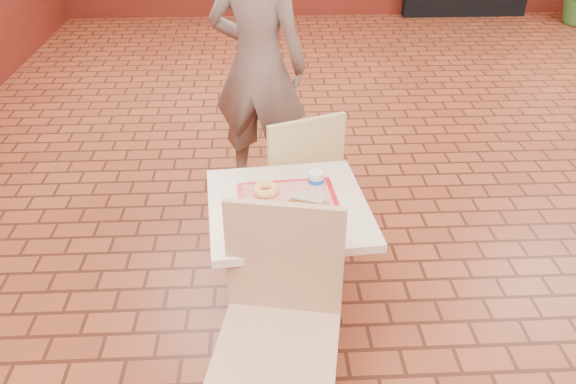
{
  "coord_description": "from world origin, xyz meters",
  "views": [
    {
      "loc": [
        -1.48,
        -2.56,
        2.0
      ],
      "look_at": [
        -1.38,
        -0.6,
        0.76
      ],
      "focal_mm": 35.0,
      "sensor_mm": 36.0,
      "label": 1
    }
  ],
  "objects_px": {
    "serving_tray": "(288,202)",
    "main_table": "(288,247)",
    "ring_donut": "(265,189)",
    "paper_cup": "(316,180)",
    "chair_main_back": "(297,179)",
    "customer": "(258,66)",
    "long_john_donut": "(307,201)",
    "chair_main_front": "(280,317)"
  },
  "relations": [
    {
      "from": "customer",
      "to": "serving_tray",
      "type": "bearing_deg",
      "value": 113.63
    },
    {
      "from": "chair_main_front",
      "to": "paper_cup",
      "type": "height_order",
      "value": "chair_main_front"
    },
    {
      "from": "main_table",
      "to": "chair_main_front",
      "type": "xyz_separation_m",
      "value": [
        -0.05,
        -0.48,
        0.05
      ]
    },
    {
      "from": "ring_donut",
      "to": "chair_main_back",
      "type": "bearing_deg",
      "value": 71.69
    },
    {
      "from": "long_john_donut",
      "to": "serving_tray",
      "type": "bearing_deg",
      "value": 143.54
    },
    {
      "from": "customer",
      "to": "ring_donut",
      "type": "bearing_deg",
      "value": 109.68
    },
    {
      "from": "main_table",
      "to": "ring_donut",
      "type": "height_order",
      "value": "ring_donut"
    },
    {
      "from": "serving_tray",
      "to": "paper_cup",
      "type": "distance_m",
      "value": 0.15
    },
    {
      "from": "chair_main_back",
      "to": "customer",
      "type": "xyz_separation_m",
      "value": [
        -0.19,
        0.77,
        0.34
      ]
    },
    {
      "from": "long_john_donut",
      "to": "ring_donut",
      "type": "bearing_deg",
      "value": 147.63
    },
    {
      "from": "chair_main_front",
      "to": "long_john_donut",
      "type": "relative_size",
      "value": 5.6
    },
    {
      "from": "main_table",
      "to": "serving_tray",
      "type": "bearing_deg",
      "value": 153.43
    },
    {
      "from": "customer",
      "to": "serving_tray",
      "type": "relative_size",
      "value": 4.04
    },
    {
      "from": "chair_main_back",
      "to": "long_john_donut",
      "type": "bearing_deg",
      "value": 69.61
    },
    {
      "from": "main_table",
      "to": "serving_tray",
      "type": "height_order",
      "value": "serving_tray"
    },
    {
      "from": "long_john_donut",
      "to": "chair_main_front",
      "type": "bearing_deg",
      "value": -107.0
    },
    {
      "from": "chair_main_front",
      "to": "customer",
      "type": "height_order",
      "value": "customer"
    },
    {
      "from": "main_table",
      "to": "ring_donut",
      "type": "distance_m",
      "value": 0.29
    },
    {
      "from": "serving_tray",
      "to": "main_table",
      "type": "bearing_deg",
      "value": -26.57
    },
    {
      "from": "main_table",
      "to": "chair_main_front",
      "type": "bearing_deg",
      "value": -96.23
    },
    {
      "from": "chair_main_front",
      "to": "ring_donut",
      "type": "relative_size",
      "value": 8.27
    },
    {
      "from": "chair_main_front",
      "to": "main_table",
      "type": "bearing_deg",
      "value": 94.47
    },
    {
      "from": "serving_tray",
      "to": "long_john_donut",
      "type": "height_order",
      "value": "long_john_donut"
    },
    {
      "from": "chair_main_front",
      "to": "ring_donut",
      "type": "xyz_separation_m",
      "value": [
        -0.04,
        0.53,
        0.22
      ]
    },
    {
      "from": "chair_main_front",
      "to": "paper_cup",
      "type": "xyz_separation_m",
      "value": [
        0.17,
        0.55,
        0.24
      ]
    },
    {
      "from": "main_table",
      "to": "serving_tray",
      "type": "distance_m",
      "value": 0.24
    },
    {
      "from": "chair_main_back",
      "to": "main_table",
      "type": "bearing_deg",
      "value": 61.79
    },
    {
      "from": "chair_main_front",
      "to": "customer",
      "type": "bearing_deg",
      "value": 102.74
    },
    {
      "from": "serving_tray",
      "to": "chair_main_back",
      "type": "bearing_deg",
      "value": 82.39
    },
    {
      "from": "serving_tray",
      "to": "long_john_donut",
      "type": "xyz_separation_m",
      "value": [
        0.08,
        -0.06,
        0.04
      ]
    },
    {
      "from": "main_table",
      "to": "ring_donut",
      "type": "bearing_deg",
      "value": 151.29
    },
    {
      "from": "main_table",
      "to": "paper_cup",
      "type": "relative_size",
      "value": 8.13
    },
    {
      "from": "ring_donut",
      "to": "paper_cup",
      "type": "bearing_deg",
      "value": 5.58
    },
    {
      "from": "serving_tray",
      "to": "paper_cup",
      "type": "height_order",
      "value": "paper_cup"
    },
    {
      "from": "chair_main_front",
      "to": "chair_main_back",
      "type": "relative_size",
      "value": 1.08
    },
    {
      "from": "chair_main_back",
      "to": "customer",
      "type": "relative_size",
      "value": 0.53
    },
    {
      "from": "chair_main_back",
      "to": "serving_tray",
      "type": "xyz_separation_m",
      "value": [
        -0.07,
        -0.56,
        0.22
      ]
    },
    {
      "from": "main_table",
      "to": "serving_tray",
      "type": "relative_size",
      "value": 1.7
    },
    {
      "from": "ring_donut",
      "to": "long_john_donut",
      "type": "height_order",
      "value": "long_john_donut"
    },
    {
      "from": "main_table",
      "to": "chair_main_front",
      "type": "height_order",
      "value": "chair_main_front"
    },
    {
      "from": "customer",
      "to": "chair_main_front",
      "type": "bearing_deg",
      "value": 110.66
    },
    {
      "from": "ring_donut",
      "to": "main_table",
      "type": "bearing_deg",
      "value": -28.71
    }
  ]
}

